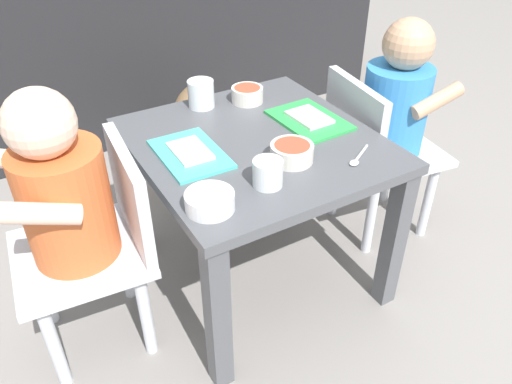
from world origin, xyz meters
The scene contains 14 objects.
ground_plane centered at (0.00, 0.00, 0.00)m, with size 7.00×7.00×0.00m, color gray.
kitchen_cabinet_back centered at (0.00, 1.03, 0.50)m, with size 2.23×0.31×1.00m, color #232326.
dining_table centered at (0.00, 0.00, 0.36)m, with size 0.55×0.57×0.43m.
seated_child_left centered at (-0.43, 0.01, 0.41)m, with size 0.30×0.30×0.66m.
seated_child_right centered at (0.43, 0.00, 0.40)m, with size 0.32×0.32×0.65m.
dog centered at (0.08, 0.53, 0.22)m, with size 0.33×0.45×0.33m.
food_tray_left centered at (-0.16, 0.01, 0.44)m, with size 0.14×0.20×0.02m.
food_tray_right centered at (0.16, 0.01, 0.44)m, with size 0.15×0.20×0.02m.
water_cup_left centered at (-0.07, -0.17, 0.45)m, with size 0.06×0.06×0.06m.
water_cup_right centered at (-0.03, 0.23, 0.46)m, with size 0.07×0.07×0.07m.
veggie_bowl_far centered at (0.02, -0.12, 0.45)m, with size 0.10×0.10×0.04m.
cereal_bowl_left_side centered at (0.09, 0.19, 0.45)m, with size 0.08×0.08×0.04m.
veggie_bowl_near centered at (-0.21, -0.19, 0.45)m, with size 0.10×0.10×0.04m.
spoon_by_left_tray centered at (0.15, -0.19, 0.43)m, with size 0.09×0.06×0.01m.
Camera 1 is at (-0.53, -0.90, 1.02)m, focal length 35.56 mm.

